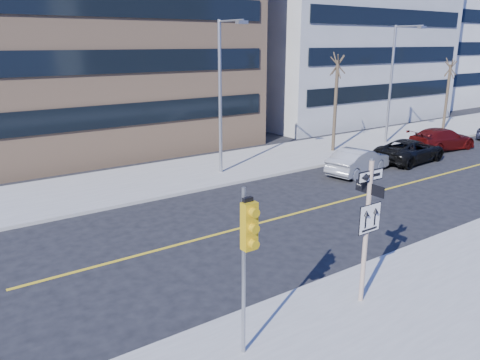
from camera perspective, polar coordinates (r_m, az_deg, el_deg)
ground at (r=15.44m, az=7.34°, el=-10.84°), size 120.00×120.00×0.00m
far_sidewalk at (r=35.82m, az=16.05°, el=4.60°), size 66.00×6.00×0.15m
road_centerline at (r=26.52m, az=21.02°, el=-0.06°), size 40.00×0.14×0.01m
sign_pole at (r=12.87m, az=15.25°, el=-5.13°), size 0.92×0.92×4.06m
traffic_signal at (r=9.98m, az=0.99°, el=-7.28°), size 0.32×0.45×4.00m
parked_car_b at (r=26.70m, az=14.21°, el=2.26°), size 2.33×4.60×1.45m
parked_car_c at (r=30.36m, az=20.05°, el=3.39°), size 2.66×5.18×1.40m
parked_car_d at (r=34.59m, az=23.39°, el=4.61°), size 2.55×5.30×1.49m
streetlight_a at (r=24.84m, az=-2.15°, el=11.16°), size 0.55×2.25×8.00m
streetlight_b at (r=34.45m, az=18.29°, el=11.84°), size 0.55×2.25×8.00m
street_tree_west at (r=30.95m, az=11.81°, el=13.31°), size 1.80×1.80×6.35m
street_tree_east at (r=41.51m, az=24.26°, el=12.16°), size 1.80×1.80×5.75m
building_brick at (r=36.90m, az=-17.81°, el=18.76°), size 18.00×18.00×18.00m
building_grey_mid at (r=47.67m, az=10.03°, el=16.77°), size 20.00×16.00×15.00m
building_grey_far at (r=65.79m, az=21.82°, el=16.18°), size 18.00×18.00×16.00m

